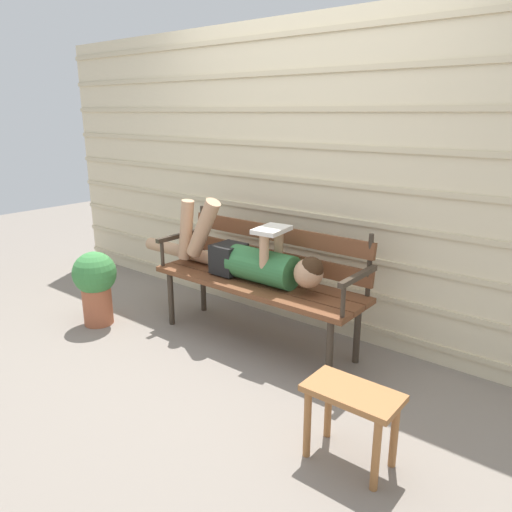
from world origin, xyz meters
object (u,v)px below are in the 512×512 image
footstool (352,406)px  potted_plant (95,283)px  park_bench (262,273)px  reclining_person (244,257)px

footstool → potted_plant: 2.28m
park_bench → potted_plant: 1.31m
park_bench → potted_plant: (-1.16, -0.59, -0.16)m
park_bench → potted_plant: bearing=-152.9°
park_bench → footstool: 1.37m
footstool → potted_plant: (-2.28, 0.17, 0.04)m
park_bench → reclining_person: (-0.11, -0.07, 0.11)m
park_bench → reclining_person: bearing=-146.9°
reclining_person → footstool: size_ratio=3.95×
reclining_person → footstool: bearing=-29.6°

